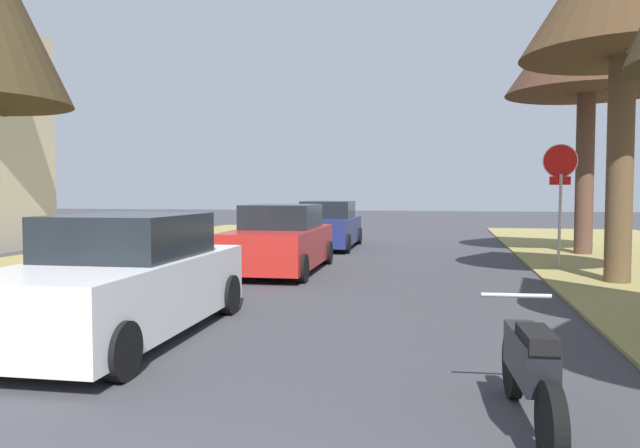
{
  "coord_description": "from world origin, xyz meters",
  "views": [
    {
      "loc": [
        1.6,
        -1.82,
        1.86
      ],
      "look_at": [
        -0.42,
        7.65,
        1.35
      ],
      "focal_mm": 33.55,
      "sensor_mm": 36.0,
      "label": 1
    }
  ],
  "objects": [
    {
      "name": "stop_sign_far",
      "position": [
        4.23,
        13.35,
        2.2
      ],
      "size": [
        0.81,
        0.23,
        2.97
      ],
      "color": "#9EA0A5",
      "rests_on": "grass_verge_right"
    },
    {
      "name": "street_tree_right_far",
      "position": [
        5.56,
        17.08,
        6.37
      ],
      "size": [
        4.62,
        4.62,
        8.08
      ],
      "color": "#51372A",
      "rests_on": "grass_verge_right"
    },
    {
      "name": "parked_sedan_white",
      "position": [
        -2.47,
        5.11,
        0.72
      ],
      "size": [
        2.08,
        4.46,
        1.57
      ],
      "color": "white",
      "rests_on": "ground"
    },
    {
      "name": "parked_sedan_red",
      "position": [
        -2.25,
        11.73,
        0.72
      ],
      "size": [
        2.08,
        4.46,
        1.57
      ],
      "color": "red",
      "rests_on": "ground"
    },
    {
      "name": "parked_sedan_navy",
      "position": [
        -2.33,
        17.85,
        0.72
      ],
      "size": [
        2.08,
        4.46,
        1.57
      ],
      "color": "navy",
      "rests_on": "ground"
    },
    {
      "name": "parked_motorcycle",
      "position": [
        2.25,
        3.03,
        0.48
      ],
      "size": [
        0.6,
        2.05,
        0.97
      ],
      "color": "black",
      "rests_on": "ground"
    }
  ]
}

